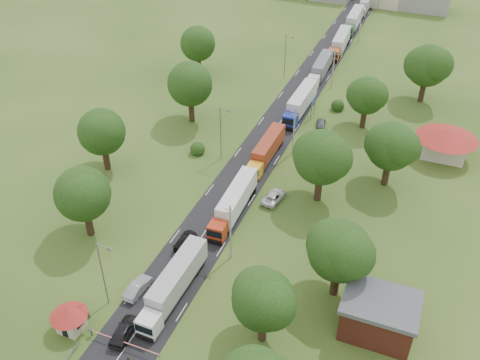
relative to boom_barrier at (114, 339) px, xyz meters
The scene contains 38 objects.
ground 25.05m from the boom_barrier, 86.89° to the left, with size 260.00×260.00×0.00m, color #2F4A18.
road 45.03m from the boom_barrier, 88.27° to the left, with size 8.00×200.00×0.04m, color black.
boom_barrier is the anchor object (origin of this frame).
guard_booth 5.98m from the boom_barrier, behind, with size 4.40×4.40×3.45m.
info_sign 60.39m from the boom_barrier, 83.76° to the left, with size 0.12×3.10×4.10m.
pole_1 19.63m from the boom_barrier, 69.14° to the left, with size 1.60×0.24×9.00m.
pole_2 46.66m from the boom_barrier, 81.52° to the left, with size 1.60×0.24×9.00m.
pole_3 74.41m from the boom_barrier, 84.71° to the left, with size 1.60×0.24×9.00m.
pole_4 102.30m from the boom_barrier, 86.15° to the left, with size 1.60×0.24×9.00m.
lamp_0 7.91m from the boom_barrier, 128.59° to the left, with size 2.03×0.22×10.00m.
lamp_1 40.47m from the boom_barrier, 95.70° to the left, with size 2.03×0.22×10.00m.
lamp_2 75.25m from the boom_barrier, 93.05° to the left, with size 2.03×0.22×10.00m.
tree_2 17.86m from the boom_barrier, 24.96° to the left, with size 8.00×8.00×10.10m.
tree_3 28.11m from the boom_barrier, 38.79° to the left, with size 8.80×8.80×11.07m.
tree_4 38.62m from the boom_barrier, 67.81° to the left, with size 9.60×9.60×12.05m.
tree_5 49.47m from the boom_barrier, 61.59° to the left, with size 8.80×8.80×11.07m.
tree_6 62.58m from the boom_barrier, 74.79° to the left, with size 8.00×8.00×10.10m.
tree_7 79.63m from the boom_barrier, 71.37° to the left, with size 9.60×9.60×12.05m.
tree_10 21.36m from the boom_barrier, 132.02° to the left, with size 8.80×8.80×11.07m.
tree_11 37.10m from the boom_barrier, 124.41° to the left, with size 8.80×8.80×11.07m.
tree_12 52.73m from the boom_barrier, 106.28° to the left, with size 9.60×9.60×12.05m.
tree_13 73.99m from the boom_barrier, 107.90° to the left, with size 8.80×8.80×11.07m.
house_brick 30.34m from the boom_barrier, 25.42° to the left, with size 8.60×6.60×5.20m.
house_cream 63.37m from the boom_barrier, 60.31° to the left, with size 10.08×10.08×5.80m.
truck_0 9.72m from the boom_barrier, 72.01° to the left, with size 2.68×14.64×4.06m.
truck_1 27.28m from the boom_barrier, 82.21° to the left, with size 2.87×14.57×4.03m.
truck_2 42.82m from the boom_barrier, 85.69° to the left, with size 2.38×13.66×3.79m.
truck_3 61.18m from the boom_barrier, 86.50° to the left, with size 2.76×15.31×4.24m.
truck_4 79.07m from the boom_barrier, 87.74° to the left, with size 2.84×14.10×3.90m.
truck_5 95.11m from the boom_barrier, 87.80° to the left, with size 3.23×15.20×4.20m.
truck_6 112.40m from the boom_barrier, 88.28° to the left, with size 3.02×15.52×4.30m.
truck_7 127.88m from the boom_barrier, 88.43° to the left, with size 2.62×13.61×3.77m.
car_lane_front 1.54m from the boom_barrier, 76.59° to the left, with size 1.97×4.89×1.67m, color black.
car_lane_mid 8.09m from the boom_barrier, 101.71° to the left, with size 1.64×4.69×1.55m, color #929599.
car_lane_rear 18.10m from the boom_barrier, 90.28° to the left, with size 1.95×4.80×1.39m, color black.
car_verge_near 33.18m from the boom_barrier, 75.81° to the left, with size 2.34×5.07×1.41m, color silver.
car_verge_far 57.79m from the boom_barrier, 80.98° to the left, with size 1.70×4.22×1.44m, color #54575B.
pedestrian_booth 5.53m from the boom_barrier, 158.42° to the left, with size 0.89×0.70×1.84m, color gray.
Camera 1 is at (26.38, -55.61, 51.02)m, focal length 40.00 mm.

